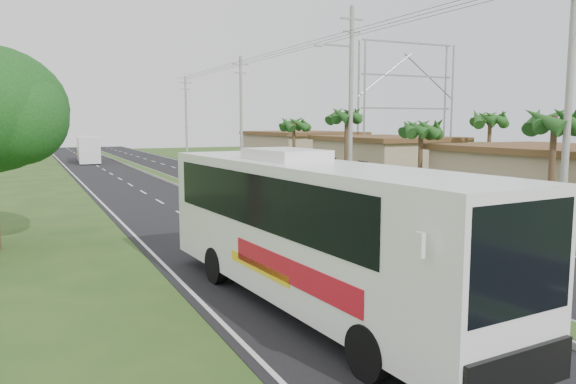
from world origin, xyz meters
name	(u,v)px	position (x,y,z in m)	size (l,w,h in m)	color
ground	(422,279)	(0.00, 0.00, 0.00)	(180.00, 180.00, 0.00)	#264B1B
road_asphalt	(216,198)	(0.00, 20.00, 0.01)	(14.00, 160.00, 0.02)	black
median_strip	(216,197)	(0.00, 20.00, 0.10)	(1.20, 160.00, 0.18)	gray
lane_edge_left	(104,205)	(-6.70, 20.00, 0.00)	(0.12, 160.00, 0.01)	silver
lane_edge_right	(311,193)	(6.70, 20.00, 0.00)	(0.12, 160.00, 0.01)	silver
shop_near	(570,181)	(14.00, 6.00, 1.78)	(8.60, 12.60, 3.52)	tan
shop_mid	(384,160)	(14.00, 22.00, 1.86)	(7.60, 10.60, 3.67)	tan
shop_far	(301,151)	(14.00, 36.00, 1.93)	(8.60, 11.60, 3.82)	tan
palm_verge_a	(554,122)	(9.00, 3.00, 4.74)	(2.40, 2.40, 5.45)	#473321
palm_verge_b	(421,129)	(9.40, 12.00, 4.36)	(2.40, 2.40, 5.05)	#473321
palm_verge_c	(347,116)	(8.80, 19.00, 5.12)	(2.40, 2.40, 5.85)	#473321
palm_verge_d	(294,124)	(9.30, 28.00, 4.55)	(2.40, 2.40, 5.25)	#473321
palm_behind_shop	(490,119)	(17.50, 15.00, 4.93)	(2.40, 2.40, 5.65)	#473321
utility_pole_a	(569,98)	(8.50, 2.00, 5.67)	(1.60, 0.28, 11.00)	gray
utility_pole_b	(350,98)	(8.47, 18.00, 6.26)	(3.20, 0.28, 12.00)	gray
utility_pole_c	(241,112)	(8.50, 38.00, 5.67)	(1.60, 0.28, 11.00)	gray
utility_pole_d	(186,117)	(8.50, 58.00, 5.42)	(1.60, 0.28, 10.50)	gray
billboard_lattice	(407,100)	(22.00, 30.00, 6.82)	(10.18, 1.18, 12.07)	gray
coach_bus_main	(309,223)	(-4.34, -0.90, 2.21)	(3.52, 12.59, 4.02)	white
coach_bus_far	(88,148)	(-3.72, 56.98, 1.72)	(2.92, 10.51, 3.03)	white
motorcyclist	(261,200)	(-0.29, 12.04, 0.90)	(1.84, 1.03, 2.43)	black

